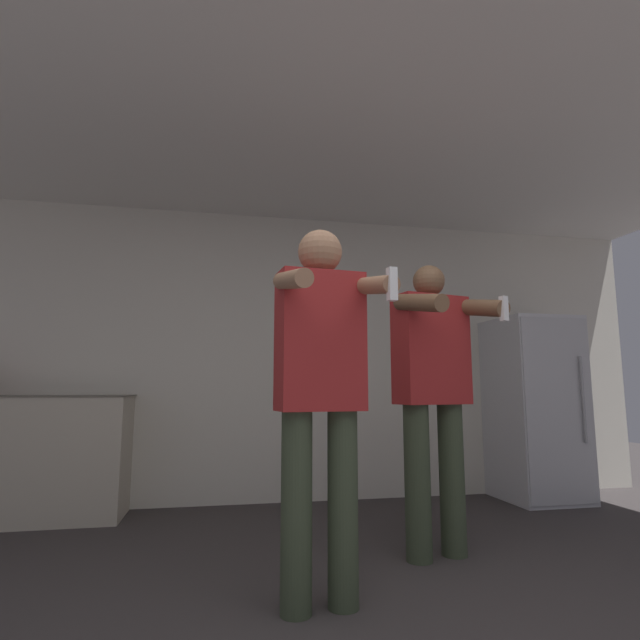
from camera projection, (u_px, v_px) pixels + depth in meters
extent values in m
cube|color=beige|center=(285.00, 355.00, 4.50)|extent=(7.00, 0.06, 2.55)
cube|color=silver|center=(318.00, 136.00, 3.19)|extent=(7.00, 3.53, 0.05)
cube|color=silver|center=(534.00, 408.00, 4.51)|extent=(0.66, 0.68, 1.61)
cube|color=#B6B6BB|center=(560.00, 409.00, 4.17)|extent=(0.63, 0.01, 1.54)
cylinder|color=#99999E|center=(583.00, 399.00, 4.20)|extent=(0.02, 0.02, 0.72)
cube|color=#BCB29E|center=(10.00, 458.00, 3.69)|extent=(1.64, 0.52, 0.92)
cube|color=#676256|center=(16.00, 396.00, 3.76)|extent=(1.67, 0.55, 0.01)
cylinder|color=#38422D|center=(296.00, 510.00, 2.20)|extent=(0.14, 0.14, 0.86)
cylinder|color=#38422D|center=(343.00, 507.00, 2.27)|extent=(0.14, 0.14, 0.86)
cube|color=maroon|center=(320.00, 341.00, 2.34)|extent=(0.42, 0.24, 0.65)
sphere|color=#9E7051|center=(320.00, 252.00, 2.40)|extent=(0.21, 0.21, 0.21)
cylinder|color=#9E7051|center=(292.00, 280.00, 2.14)|extent=(0.13, 0.41, 0.15)
cylinder|color=#9E7051|center=(373.00, 285.00, 2.25)|extent=(0.13, 0.41, 0.15)
cube|color=white|center=(392.00, 284.00, 2.07)|extent=(0.04, 0.04, 0.14)
cylinder|color=#38422D|center=(417.00, 481.00, 2.88)|extent=(0.15, 0.15, 0.88)
cylinder|color=#38422D|center=(452.00, 478.00, 2.98)|extent=(0.15, 0.15, 0.88)
cube|color=maroon|center=(431.00, 350.00, 3.03)|extent=(0.48, 0.30, 0.66)
sphere|color=brown|center=(429.00, 281.00, 3.09)|extent=(0.20, 0.20, 0.20)
cylinder|color=brown|center=(420.00, 303.00, 2.80)|extent=(0.19, 0.42, 0.17)
cylinder|color=brown|center=(479.00, 308.00, 2.98)|extent=(0.19, 0.42, 0.17)
cube|color=white|center=(504.00, 309.00, 2.80)|extent=(0.04, 0.04, 0.14)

